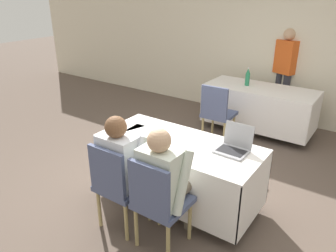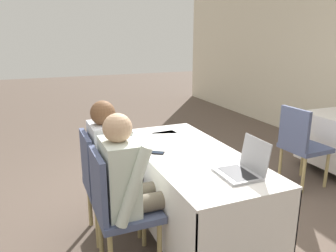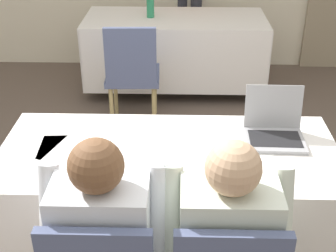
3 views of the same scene
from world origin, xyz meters
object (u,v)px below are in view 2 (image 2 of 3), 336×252
Objects in this scene: cell_phone at (156,153)px; chair_near_left at (103,179)px; laptop at (242,168)px; person_white_shirt at (131,182)px; chair_near_right at (117,205)px; chair_far_spare at (301,143)px; person_checkered_shirt at (115,160)px.

cell_phone is 0.50m from chair_near_left.
person_white_shirt is at bearing -111.80° from laptop.
chair_near_right is (-0.31, -0.83, -0.27)m from laptop.
person_white_shirt reaches higher than chair_near_left.
chair_far_spare is at bearing 134.05° from cell_phone.
chair_far_spare is at bearing 123.41° from laptop.
chair_far_spare is (-0.58, 2.25, 0.00)m from chair_near_right.
chair_near_left is 0.47m from chair_near_right.
person_checkered_shirt is 0.47m from person_white_shirt.
person_checkered_shirt reaches higher than chair_near_left.
chair_near_left is at bearing -73.09° from cell_phone.
cell_phone is 1.86m from chair_far_spare.
laptop is at bearing -137.38° from person_checkered_shirt.
person_white_shirt is (0.58, -2.14, 0.16)m from chair_far_spare.
chair_far_spare is at bearing -75.59° from chair_near_right.
chair_near_right is (0.33, -0.42, -0.23)m from cell_phone.
chair_near_right is at bearing -16.15° from cell_phone.
chair_near_left is 1.00× the size of chair_far_spare.
chair_far_spare is at bearing -87.35° from chair_near_left.
person_checkered_shirt and person_white_shirt have the same top height.
chair_near_left reaches higher than cell_phone.
laptop is at bearing 119.94° from chair_far_spare.
cell_phone is (-0.64, -0.40, -0.04)m from laptop.
person_white_shirt is at bearing 103.08° from chair_far_spare.
chair_near_right is 0.51m from person_checkered_shirt.
chair_near_right reaches higher than cell_phone.
cell_phone is at bearing -44.33° from person_white_shirt.
chair_far_spare reaches higher than cell_phone.
chair_far_spare is 0.78× the size of person_checkered_shirt.
person_white_shirt reaches higher than cell_phone.
chair_near_right is at bearing -180.00° from chair_near_left.
laptop reaches higher than cell_phone.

